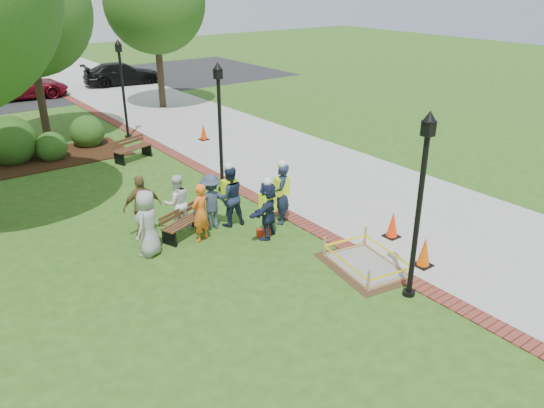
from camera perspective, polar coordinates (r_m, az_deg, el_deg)
ground at (r=13.68m, az=1.35°, el=-5.95°), size 100.00×100.00×0.00m
sidewalk at (r=23.94m, az=-4.04°, el=7.07°), size 6.00×60.00×0.02m
brick_edging at (r=22.43m, az=-11.04°, el=5.58°), size 0.50×60.00×0.03m
mulch_bed at (r=22.80m, az=-24.08°, el=4.26°), size 7.00×3.00×0.05m
parking_lot at (r=37.70m, az=-25.39°, el=10.92°), size 36.00×12.00×0.01m
wet_concrete_pad at (r=13.43m, az=10.15°, el=-5.79°), size 2.07×2.56×0.55m
bench_near at (r=14.92m, az=-9.42°, el=-2.59°), size 1.50×0.94×0.77m
bench_far at (r=21.63m, az=-14.73°, el=5.30°), size 1.67×0.98×0.86m
cone_front at (r=13.71m, az=16.06°, el=-5.04°), size 0.41×0.41×0.80m
cone_back at (r=14.97m, az=12.84°, el=-2.24°), size 0.39×0.39×0.78m
cone_far at (r=23.73m, az=-7.37°, el=7.67°), size 0.38×0.38×0.75m
toolbox at (r=14.82m, az=-0.91°, el=-3.08°), size 0.45×0.36×0.20m
lamp_near at (r=11.54m, az=15.69°, el=1.02°), size 0.28×0.28×4.26m
lamp_mid at (r=17.29m, az=-5.64°, el=9.13°), size 0.28×0.28×4.26m
lamp_far at (r=24.34m, az=-15.81°, el=12.52°), size 0.28×0.28×4.26m
tree_back at (r=24.73m, az=-24.94°, el=18.23°), size 5.20×5.20×7.97m
tree_right at (r=29.77m, az=-12.52°, el=20.40°), size 5.20×5.20×8.05m
shrub_b at (r=23.10m, az=-25.92°, el=4.10°), size 1.96×1.96×1.96m
shrub_c at (r=22.79m, az=-22.45°, el=4.46°), size 1.20×1.20×1.20m
shrub_d at (r=24.13m, az=-19.07°, el=5.94°), size 1.43×1.43×1.43m
shrub_e at (r=23.78m, az=-25.22°, el=4.73°), size 0.90×0.90×0.90m
casual_person_a at (r=13.89m, az=-13.23°, el=-2.03°), size 0.67×0.64×1.77m
casual_person_b at (r=14.40m, az=-7.73°, el=-0.93°), size 0.62×0.51×1.65m
casual_person_c at (r=15.13m, az=-10.18°, el=0.13°), size 0.57×0.42×1.65m
casual_person_d at (r=14.88m, az=-13.76°, el=-0.28°), size 0.63×0.46×1.80m
casual_person_e at (r=15.07m, az=-6.57°, el=0.22°), size 0.58×0.44×1.62m
hivis_worker_a at (r=14.43m, az=-0.48°, el=-0.39°), size 0.62×0.55×1.77m
hivis_worker_b at (r=15.26m, az=1.03°, el=1.29°), size 0.66×0.67×1.95m
hivis_worker_c at (r=15.17m, az=-4.61°, el=1.04°), size 0.63×0.47×1.93m
parked_car_c at (r=35.24m, az=-24.97°, el=10.25°), size 2.44×4.73×1.48m
parked_car_d at (r=37.69m, az=-15.73°, el=12.26°), size 2.74×5.05×1.57m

